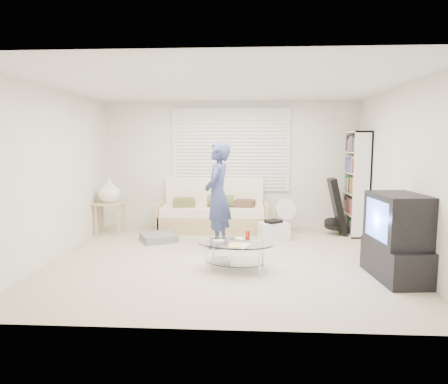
# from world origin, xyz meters

# --- Properties ---
(ground) EXTENTS (5.00, 5.00, 0.00)m
(ground) POSITION_xyz_m (0.00, 0.00, 0.00)
(ground) COLOR #BCAD92
(ground) RESTS_ON ground
(room_shell) EXTENTS (5.02, 4.52, 2.51)m
(room_shell) POSITION_xyz_m (0.00, 0.48, 1.63)
(room_shell) COLOR white
(room_shell) RESTS_ON ground
(window_blinds) EXTENTS (2.32, 0.08, 1.62)m
(window_blinds) POSITION_xyz_m (0.00, 2.20, 1.55)
(window_blinds) COLOR silver
(window_blinds) RESTS_ON ground
(futon_sofa) EXTENTS (2.08, 0.84, 1.02)m
(futon_sofa) POSITION_xyz_m (-0.33, 1.87, 0.33)
(futon_sofa) COLOR tan
(futon_sofa) RESTS_ON ground
(grey_floor_pillow) EXTENTS (0.75, 0.75, 0.13)m
(grey_floor_pillow) POSITION_xyz_m (-1.20, 0.98, 0.06)
(grey_floor_pillow) COLOR gray
(grey_floor_pillow) RESTS_ON ground
(side_table) EXTENTS (0.53, 0.42, 1.04)m
(side_table) POSITION_xyz_m (-2.22, 1.47, 0.77)
(side_table) COLOR tan
(side_table) RESTS_ON ground
(bookshelf) EXTENTS (0.30, 0.80, 1.90)m
(bookshelf) POSITION_xyz_m (2.32, 1.73, 0.95)
(bookshelf) COLOR white
(bookshelf) RESTS_ON ground
(guitar_case) EXTENTS (0.40, 0.39, 1.03)m
(guitar_case) POSITION_xyz_m (1.98, 1.65, 0.46)
(guitar_case) COLOR black
(guitar_case) RESTS_ON ground
(floor_fan) EXTENTS (0.41, 0.27, 0.66)m
(floor_fan) POSITION_xyz_m (1.05, 1.68, 0.39)
(floor_fan) COLOR white
(floor_fan) RESTS_ON ground
(storage_bin) EXTENTS (0.57, 0.47, 0.35)m
(storage_bin) POSITION_xyz_m (0.80, 1.22, 0.16)
(storage_bin) COLOR white
(storage_bin) RESTS_ON ground
(tv_unit) EXTENTS (0.63, 1.04, 1.08)m
(tv_unit) POSITION_xyz_m (2.20, -0.73, 0.52)
(tv_unit) COLOR black
(tv_unit) RESTS_ON ground
(coffee_table) EXTENTS (1.11, 0.80, 0.50)m
(coffee_table) POSITION_xyz_m (0.17, -0.51, 0.30)
(coffee_table) COLOR silver
(coffee_table) RESTS_ON ground
(standing_person) EXTENTS (0.53, 0.69, 1.71)m
(standing_person) POSITION_xyz_m (-0.15, 0.65, 0.85)
(standing_person) COLOR navy
(standing_person) RESTS_ON ground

